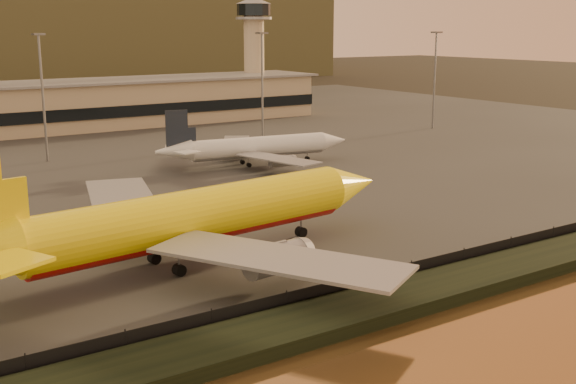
% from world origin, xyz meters
% --- Properties ---
extents(ground, '(900.00, 900.00, 0.00)m').
position_xyz_m(ground, '(0.00, 0.00, 0.00)').
color(ground, black).
rests_on(ground, ground).
extents(embankment, '(320.00, 7.00, 1.40)m').
position_xyz_m(embankment, '(0.00, -17.00, 0.70)').
color(embankment, black).
rests_on(embankment, ground).
extents(tarmac, '(320.00, 220.00, 0.20)m').
position_xyz_m(tarmac, '(0.00, 95.00, 0.10)').
color(tarmac, '#2D2D2D').
rests_on(tarmac, ground).
extents(perimeter_fence, '(300.00, 0.05, 2.20)m').
position_xyz_m(perimeter_fence, '(0.00, -13.00, 1.30)').
color(perimeter_fence, black).
rests_on(perimeter_fence, tarmac).
extents(control_tower, '(11.20, 11.20, 35.50)m').
position_xyz_m(control_tower, '(70.00, 131.00, 21.66)').
color(control_tower, tan).
rests_on(control_tower, tarmac).
extents(apron_light_masts, '(152.20, 12.20, 25.40)m').
position_xyz_m(apron_light_masts, '(15.00, 75.00, 15.70)').
color(apron_light_masts, slate).
rests_on(apron_light_masts, tarmac).
extents(dhl_cargo_jet, '(60.04, 58.44, 17.92)m').
position_xyz_m(dhl_cargo_jet, '(-14.85, 5.61, 5.55)').
color(dhl_cargo_jet, yellow).
rests_on(dhl_cargo_jet, tarmac).
extents(white_narrowbody_jet, '(40.20, 38.83, 11.56)m').
position_xyz_m(white_narrowbody_jet, '(23.15, 53.50, 3.65)').
color(white_narrowbody_jet, white).
rests_on(white_narrowbody_jet, tarmac).
extents(gse_vehicle_yellow, '(3.77, 2.57, 1.55)m').
position_xyz_m(gse_vehicle_yellow, '(17.08, 22.09, 0.98)').
color(gse_vehicle_yellow, yellow).
rests_on(gse_vehicle_yellow, tarmac).
extents(gse_vehicle_white, '(4.74, 3.51, 1.94)m').
position_xyz_m(gse_vehicle_white, '(-12.34, 32.07, 1.17)').
color(gse_vehicle_white, white).
rests_on(gse_vehicle_white, tarmac).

